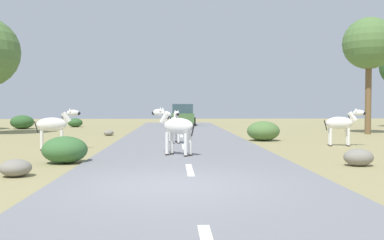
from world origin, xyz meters
TOP-DOWN VIEW (x-y plane):
  - ground_plane at (0.00, 0.00)m, footprint 90.00×90.00m
  - road at (0.44, 0.00)m, footprint 6.00×64.00m
  - lane_markings at (0.44, -1.00)m, footprint 0.16×56.00m
  - zebra_0 at (0.08, 9.68)m, footprint 0.55×1.53m
  - zebra_2 at (-4.45, 7.53)m, footprint 1.64×0.71m
  - zebra_3 at (0.12, 5.14)m, footprint 1.49×1.12m
  - zebra_4 at (6.94, 8.56)m, footprint 1.65×0.62m
  - car_0 at (0.74, 26.55)m, footprint 2.03×4.34m
  - tree_3 at (11.33, 15.66)m, footprint 2.98×2.98m
  - bush_0 at (-7.60, 24.68)m, footprint 1.13×1.02m
  - bush_1 at (-10.75, 22.15)m, footprint 1.63×1.47m
  - bush_2 at (4.28, 11.32)m, footprint 1.55×1.39m
  - bush_4 at (-3.11, 3.76)m, footprint 1.31×1.17m
  - rock_0 at (-3.57, 15.10)m, footprint 0.55×0.54m
  - rock_1 at (-3.67, 1.45)m, footprint 0.73×0.69m
  - rock_3 at (5.15, 2.85)m, footprint 0.82×0.66m

SIDE VIEW (x-z plane):
  - ground_plane at x=0.00m, z-range 0.00..0.00m
  - road at x=0.44m, z-range 0.00..0.05m
  - lane_markings at x=0.44m, z-range 0.05..0.06m
  - rock_0 at x=-3.57m, z-range 0.00..0.31m
  - rock_1 at x=-3.67m, z-range 0.00..0.41m
  - rock_3 at x=5.15m, z-range 0.00..0.48m
  - bush_0 at x=-7.60m, z-range 0.00..0.68m
  - bush_4 at x=-3.11m, z-range 0.00..0.78m
  - bush_2 at x=4.28m, z-range 0.00..0.93m
  - bush_1 at x=-10.75m, z-range 0.00..0.98m
  - car_0 at x=0.74m, z-range -0.02..1.72m
  - zebra_0 at x=0.08m, z-range 0.19..1.64m
  - zebra_4 at x=6.94m, z-range 0.15..1.72m
  - zebra_2 at x=-4.45m, z-range 0.15..1.73m
  - zebra_3 at x=0.12m, z-range 0.20..1.78m
  - tree_3 at x=11.33m, z-range 1.83..8.59m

